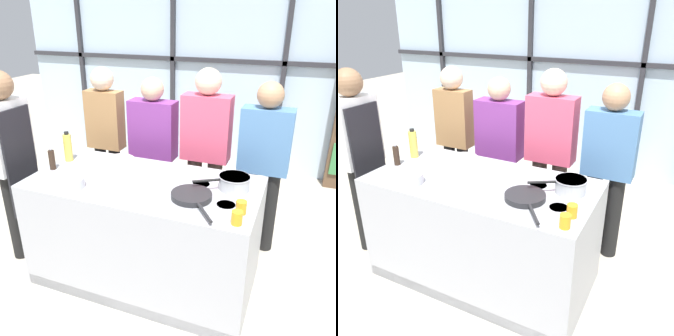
{
  "view_description": "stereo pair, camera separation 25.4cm",
  "coord_description": "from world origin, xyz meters",
  "views": [
    {
      "loc": [
        1.09,
        -2.25,
        2.11
      ],
      "look_at": [
        0.17,
        0.1,
        1.02
      ],
      "focal_mm": 38.0,
      "sensor_mm": 36.0,
      "label": 1
    },
    {
      "loc": [
        1.32,
        -2.15,
        2.11
      ],
      "look_at": [
        0.17,
        0.1,
        1.02
      ],
      "focal_mm": 38.0,
      "sensor_mm": 36.0,
      "label": 2
    }
  ],
  "objects": [
    {
      "name": "ground_plane",
      "position": [
        0.0,
        0.0,
        0.0
      ],
      "size": [
        18.0,
        18.0,
        0.0
      ],
      "primitive_type": "plane",
      "color": "#BCB29E"
    },
    {
      "name": "back_window_wall",
      "position": [
        0.0,
        2.72,
        1.4
      ],
      "size": [
        6.4,
        0.1,
        2.8
      ],
      "color": "silver",
      "rests_on": "ground_plane"
    },
    {
      "name": "demo_island",
      "position": [
        0.0,
        -0.0,
        0.46
      ],
      "size": [
        1.8,
        0.89,
        0.92
      ],
      "color": "#A8AAB2",
      "rests_on": "ground_plane"
    },
    {
      "name": "chef",
      "position": [
        -1.22,
        -0.08,
        0.99
      ],
      "size": [
        0.24,
        0.41,
        1.71
      ],
      "rotation": [
        0.0,
        0.0,
        -1.57
      ],
      "color": "black",
      "rests_on": "ground_plane"
    },
    {
      "name": "spectator_far_left",
      "position": [
        -0.81,
        0.81,
        0.96
      ],
      "size": [
        0.38,
        0.23,
        1.65
      ],
      "rotation": [
        0.0,
        0.0,
        3.14
      ],
      "color": "black",
      "rests_on": "ground_plane"
    },
    {
      "name": "spectator_center_left",
      "position": [
        -0.27,
        0.81,
        0.89
      ],
      "size": [
        0.46,
        0.22,
        1.58
      ],
      "rotation": [
        0.0,
        0.0,
        3.14
      ],
      "color": "#232838",
      "rests_on": "ground_plane"
    },
    {
      "name": "spectator_center_right",
      "position": [
        0.27,
        0.81,
        0.96
      ],
      "size": [
        0.45,
        0.24,
        1.7
      ],
      "rotation": [
        0.0,
        0.0,
        3.14
      ],
      "color": "#47382D",
      "rests_on": "ground_plane"
    },
    {
      "name": "spectator_far_right",
      "position": [
        0.81,
        0.81,
        0.91
      ],
      "size": [
        0.44,
        0.23,
        1.61
      ],
      "rotation": [
        0.0,
        0.0,
        3.14
      ],
      "color": "black",
      "rests_on": "ground_plane"
    },
    {
      "name": "frying_pan",
      "position": [
        0.44,
        -0.13,
        0.94
      ],
      "size": [
        0.38,
        0.46,
        0.04
      ],
      "color": "#232326",
      "rests_on": "demo_island"
    },
    {
      "name": "saucepan",
      "position": [
        0.68,
        0.12,
        0.98
      ],
      "size": [
        0.39,
        0.29,
        0.11
      ],
      "color": "silver",
      "rests_on": "demo_island"
    },
    {
      "name": "white_plate",
      "position": [
        -0.38,
        0.33,
        0.93
      ],
      "size": [
        0.26,
        0.26,
        0.01
      ],
      "primitive_type": "cylinder",
      "color": "white",
      "rests_on": "demo_island"
    },
    {
      "name": "mixing_bowl",
      "position": [
        -0.46,
        -0.29,
        0.96
      ],
      "size": [
        0.2,
        0.2,
        0.08
      ],
      "color": "silver",
      "rests_on": "demo_island"
    },
    {
      "name": "oil_bottle",
      "position": [
        -0.8,
        0.15,
        1.05
      ],
      "size": [
        0.07,
        0.07,
        0.27
      ],
      "color": "#E0CC4C",
      "rests_on": "demo_island"
    },
    {
      "name": "pepper_grinder",
      "position": [
        -0.81,
        -0.06,
        1.01
      ],
      "size": [
        0.05,
        0.05,
        0.2
      ],
      "color": "#332319",
      "rests_on": "demo_island"
    },
    {
      "name": "juice_glass_near",
      "position": [
        0.8,
        -0.34,
        0.96
      ],
      "size": [
        0.07,
        0.07,
        0.09
      ],
      "primitive_type": "cylinder",
      "color": "orange",
      "rests_on": "demo_island"
    },
    {
      "name": "juice_glass_far",
      "position": [
        0.8,
        -0.2,
        0.96
      ],
      "size": [
        0.07,
        0.07,
        0.09
      ],
      "primitive_type": "cylinder",
      "color": "orange",
      "rests_on": "demo_island"
    }
  ]
}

